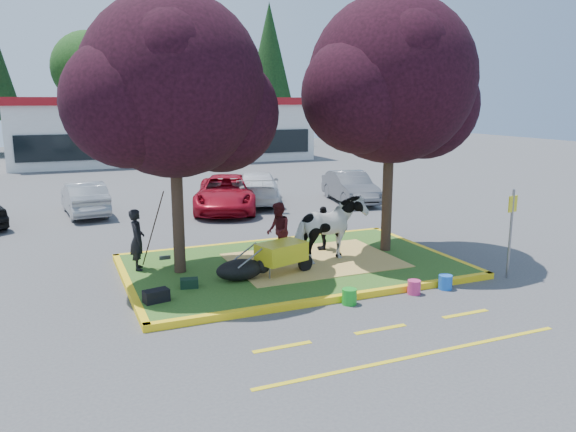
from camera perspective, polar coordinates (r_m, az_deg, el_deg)
name	(u,v)px	position (r m, az deg, el deg)	size (l,w,h in m)	color
ground	(293,269)	(14.42, 0.46, -5.38)	(90.00, 90.00, 0.00)	#424244
median_island	(293,266)	(14.40, 0.46, -5.09)	(8.00, 5.00, 0.15)	#2B571B
curb_near	(340,298)	(12.19, 5.31, -8.31)	(8.30, 0.16, 0.15)	yellow
curb_far	(258,243)	(16.71, -3.04, -2.73)	(8.30, 0.16, 0.15)	yellow
curb_left	(128,286)	(13.40, -15.90, -6.86)	(0.16, 5.30, 0.15)	yellow
curb_right	(425,250)	(16.39, 13.71, -3.35)	(0.16, 5.30, 0.15)	yellow
straw_bedding	(314,260)	(14.62, 2.63, -4.52)	(4.20, 3.00, 0.01)	#E3BD5D
tree_purple_left	(174,94)	(13.31, -11.49, 12.01)	(5.06, 4.20, 6.51)	black
tree_purple_right	(392,87)	(15.33, 10.55, 12.73)	(5.30, 4.40, 6.82)	black
fire_lane_stripe_a	(282,347)	(10.07, -0.57, -13.16)	(1.10, 0.12, 0.01)	yellow
fire_lane_stripe_b	(381,329)	(10.92, 9.38, -11.28)	(1.10, 0.12, 0.01)	yellow
fire_lane_stripe_c	(465,314)	(12.05, 17.58, -9.45)	(1.10, 0.12, 0.01)	yellow
fire_lane_long	(419,355)	(10.02, 13.12, -13.63)	(6.00, 0.10, 0.01)	yellow
retail_building	(163,128)	(41.37, -12.57, 8.70)	(20.40, 8.40, 4.40)	silver
treeline	(130,57)	(50.83, -15.79, 15.24)	(46.58, 7.80, 14.63)	black
cow	(329,230)	(14.34, 4.22, -1.40)	(0.91, 2.00, 1.69)	white
calf	(240,270)	(13.06, -4.92, -5.46)	(1.12, 0.64, 0.49)	black
handler	(137,239)	(14.17, -15.08, -2.31)	(0.55, 0.36, 1.51)	black
visitor_a	(278,231)	(14.64, -1.00, -1.50)	(0.72, 0.56, 1.48)	#4B1518
visitor_b	(323,228)	(15.52, 3.58, -1.24)	(0.72, 0.30, 1.23)	black
wheelbarrow	(282,253)	(13.34, -0.61, -3.74)	(2.05, 1.01, 0.77)	black
gear_bag_dark	(156,296)	(11.99, -13.24, -7.90)	(0.51, 0.28, 0.26)	black
gear_bag_green	(189,283)	(12.72, -10.01, -6.73)	(0.39, 0.24, 0.21)	black
sign_post	(511,225)	(14.39, 21.72, -0.84)	(0.30, 0.09, 2.17)	slate
bucket_green	(349,297)	(12.03, 6.24, -8.14)	(0.32, 0.32, 0.34)	green
bucket_pink	(414,287)	(12.87, 12.68, -7.08)	(0.29, 0.29, 0.31)	#CD2D6D
bucket_blue	(445,282)	(13.36, 15.69, -6.49)	(0.31, 0.31, 0.33)	blue
car_silver	(84,198)	(22.37, -19.97, 1.72)	(1.32, 3.80, 1.25)	gray
car_red	(226,193)	(21.93, -6.30, 2.32)	(2.26, 4.90, 1.36)	#A20D1E
car_white	(257,187)	(23.46, -3.21, 2.95)	(1.87, 4.60, 1.33)	white
car_grey	(350,187)	(23.76, 6.33, 2.95)	(1.36, 3.91, 1.29)	#57595F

